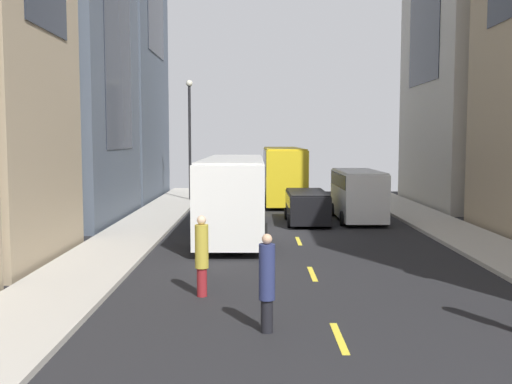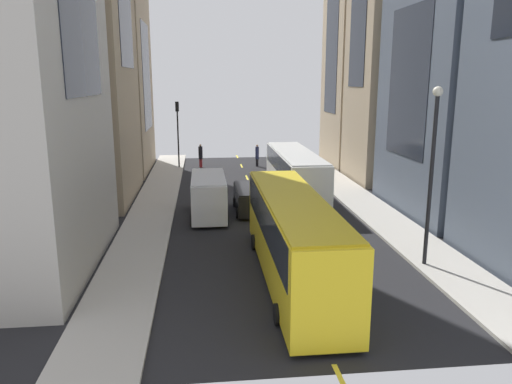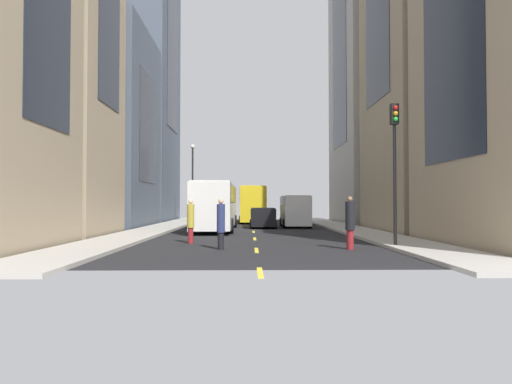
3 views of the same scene
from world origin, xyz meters
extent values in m
plane|color=black|center=(0.00, 0.00, 0.00)|extent=(41.02, 41.02, 0.00)
cube|color=#B2ADA3|center=(-7.08, 0.00, 0.07)|extent=(2.86, 44.00, 0.15)
cube|color=#B2ADA3|center=(7.08, 0.00, 0.07)|extent=(2.86, 44.00, 0.15)
cube|color=yellow|center=(0.00, -15.00, 0.01)|extent=(0.16, 2.00, 0.01)
cube|color=yellow|center=(0.00, -9.00, 0.01)|extent=(0.16, 2.00, 0.01)
cube|color=yellow|center=(0.00, -3.00, 0.01)|extent=(0.16, 2.00, 0.01)
cube|color=yellow|center=(0.00, 3.00, 0.01)|extent=(0.16, 2.00, 0.01)
cube|color=yellow|center=(0.00, 9.00, 0.01)|extent=(0.16, 2.00, 0.01)
cube|color=yellow|center=(0.00, 15.00, 0.01)|extent=(0.16, 2.00, 0.01)
cube|color=yellow|center=(0.00, 21.00, 0.01)|extent=(0.16, 2.00, 0.01)
cube|color=#4C5666|center=(-12.05, 3.47, 8.15)|extent=(6.69, 10.38, 16.30)
cube|color=#1E232D|center=(-12.05, 3.47, 8.15)|extent=(6.75, 5.71, 8.96)
cube|color=silver|center=(-2.72, -1.10, 1.77)|extent=(2.55, 11.67, 3.00)
cube|color=black|center=(-2.72, -1.10, 2.62)|extent=(2.60, 10.74, 1.20)
cube|color=beige|center=(-2.72, -1.10, 3.31)|extent=(2.45, 11.21, 0.08)
cylinder|color=black|center=(-3.89, 2.52, 0.50)|extent=(0.46, 1.00, 1.00)
cylinder|color=black|center=(-1.55, 2.52, 0.50)|extent=(0.46, 1.00, 1.00)
cylinder|color=black|center=(-3.89, -4.72, 0.50)|extent=(0.46, 1.00, 1.00)
cylinder|color=black|center=(-1.55, -4.72, 0.50)|extent=(0.46, 1.00, 1.00)
cube|color=yellow|center=(0.07, 13.42, 1.86)|extent=(2.45, 12.67, 3.30)
cube|color=black|center=(0.07, 13.42, 2.72)|extent=(2.50, 11.66, 1.48)
cube|color=gold|center=(0.07, 13.42, 3.55)|extent=(2.35, 12.16, 0.08)
cylinder|color=black|center=(-1.05, 17.35, 0.38)|extent=(0.44, 0.76, 0.76)
cylinder|color=black|center=(1.20, 17.35, 0.38)|extent=(0.44, 0.76, 0.76)
cylinder|color=black|center=(-1.05, 9.49, 0.38)|extent=(0.44, 0.76, 0.76)
cylinder|color=black|center=(1.20, 9.49, 0.38)|extent=(0.44, 0.76, 0.76)
cube|color=white|center=(3.47, 3.19, 1.35)|extent=(2.05, 5.76, 2.30)
cube|color=black|center=(3.47, 3.19, 2.10)|extent=(2.09, 5.30, 0.69)
cube|color=silver|center=(3.47, 3.19, 2.54)|extent=(1.97, 5.53, 0.08)
cylinder|color=black|center=(2.53, 4.97, 0.36)|extent=(0.37, 0.72, 0.72)
cylinder|color=black|center=(4.41, 4.97, 0.36)|extent=(0.37, 0.72, 0.72)
cylinder|color=black|center=(2.53, 1.40, 0.36)|extent=(0.37, 0.72, 0.72)
cylinder|color=black|center=(4.41, 1.40, 0.36)|extent=(0.37, 0.72, 0.72)
cube|color=black|center=(0.78, 2.26, 0.84)|extent=(1.89, 4.62, 1.34)
cube|color=black|center=(0.78, 2.26, 1.18)|extent=(1.93, 4.25, 0.56)
cube|color=black|center=(0.78, 2.26, 1.55)|extent=(1.82, 4.44, 0.08)
cylinder|color=black|center=(-0.09, 3.69, 0.31)|extent=(0.34, 0.62, 0.62)
cylinder|color=black|center=(1.65, 3.69, 0.31)|extent=(0.34, 0.62, 0.62)
cylinder|color=black|center=(-0.09, 0.82, 0.31)|extent=(0.34, 0.62, 0.62)
cylinder|color=black|center=(1.65, 0.82, 0.31)|extent=(0.34, 0.62, 0.62)
cylinder|color=black|center=(-1.51, -14.62, 0.36)|extent=(0.26, 0.26, 0.72)
cylinder|color=navy|center=(-1.51, -14.62, 1.33)|extent=(0.35, 0.35, 1.21)
sphere|color=tan|center=(-1.51, -14.62, 2.04)|extent=(0.22, 0.22, 0.22)
cylinder|color=maroon|center=(-3.18, -11.63, 0.38)|extent=(0.27, 0.27, 0.77)
cylinder|color=gold|center=(-3.18, -11.63, 1.34)|extent=(0.36, 0.36, 1.15)
sphere|color=beige|center=(-3.18, -11.63, 2.04)|extent=(0.25, 0.25, 0.25)
cylinder|color=black|center=(-6.16, 12.68, 3.91)|extent=(0.18, 0.18, 7.51)
sphere|color=silver|center=(-6.16, 12.68, 7.84)|extent=(0.44, 0.44, 0.44)
camera|label=1|loc=(-1.75, -27.22, 4.16)|focal=41.97mm
camera|label=2|loc=(3.76, 32.94, 8.34)|focal=34.68mm
camera|label=3|loc=(-0.32, -33.70, 1.97)|focal=31.47mm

